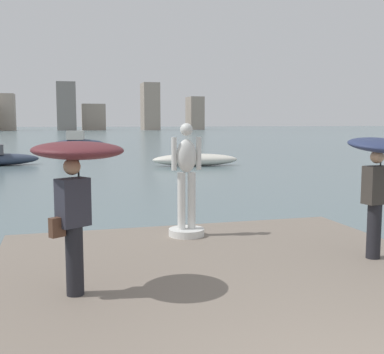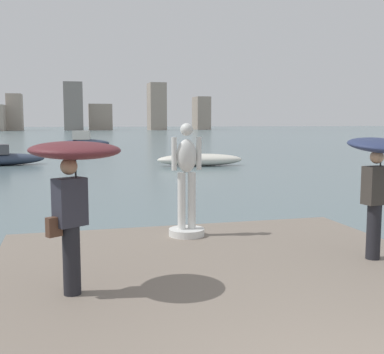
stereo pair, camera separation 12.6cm
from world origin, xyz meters
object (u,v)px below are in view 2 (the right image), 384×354
at_px(statue_white_figure, 187,189).
at_px(boat_far, 1,158).
at_px(onlooker_left, 74,171).
at_px(onlooker_right, 379,164).
at_px(boat_mid, 84,141).
at_px(boat_near, 200,160).

xyz_separation_m(statue_white_figure, boat_far, (-5.82, 21.52, -0.85)).
xyz_separation_m(statue_white_figure, onlooker_left, (-2.12, -2.63, 0.66)).
relative_size(onlooker_left, boat_far, 0.39).
distance_m(statue_white_figure, boat_far, 22.31).
bearing_deg(statue_white_figure, onlooker_left, -128.82).
bearing_deg(boat_far, statue_white_figure, -74.85).
relative_size(onlooker_right, boat_mid, 0.40).
relative_size(statue_white_figure, boat_mid, 0.43).
height_order(onlooker_left, boat_mid, onlooker_left).
bearing_deg(boat_mid, statue_white_figure, -89.67).
height_order(onlooker_left, onlooker_right, onlooker_right).
relative_size(onlooker_right, boat_near, 0.38).
height_order(statue_white_figure, boat_mid, statue_white_figure).
relative_size(statue_white_figure, boat_near, 0.42).
bearing_deg(boat_mid, onlooker_right, -86.33).
bearing_deg(boat_far, boat_near, -16.37).
distance_m(boat_mid, boat_far, 20.59).
bearing_deg(onlooker_left, onlooker_right, 4.69).
bearing_deg(onlooker_left, boat_far, 98.73).
bearing_deg(boat_mid, onlooker_left, -92.44).
relative_size(onlooker_left, boat_mid, 0.39).
height_order(boat_near, boat_mid, boat_mid).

